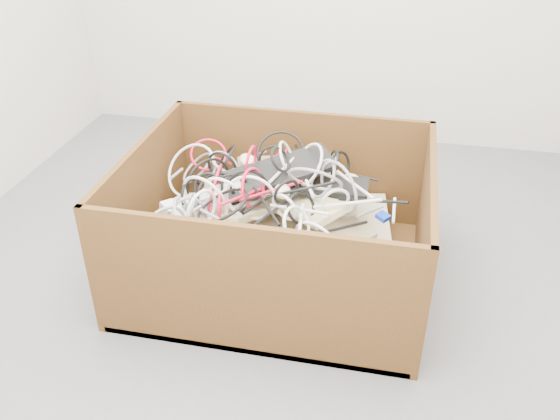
% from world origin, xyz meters
% --- Properties ---
extents(ground, '(3.00, 3.00, 0.00)m').
position_xyz_m(ground, '(0.00, 0.00, 0.00)').
color(ground, '#57585A').
rests_on(ground, ground).
extents(cardboard_box, '(1.16, 0.97, 0.55)m').
position_xyz_m(cardboard_box, '(0.01, 0.04, 0.14)').
color(cardboard_box, '#3B1D0E').
rests_on(cardboard_box, ground).
extents(keyboard_pile, '(1.05, 0.86, 0.34)m').
position_xyz_m(keyboard_pile, '(0.04, 0.09, 0.27)').
color(keyboard_pile, beige).
rests_on(keyboard_pile, cardboard_box).
extents(mice_scatter, '(0.78, 0.69, 0.17)m').
position_xyz_m(mice_scatter, '(-0.04, 0.01, 0.35)').
color(mice_scatter, beige).
rests_on(mice_scatter, keyboard_pile).
extents(power_strip_left, '(0.33, 0.18, 0.14)m').
position_xyz_m(power_strip_left, '(-0.27, -0.02, 0.36)').
color(power_strip_left, silver).
rests_on(power_strip_left, keyboard_pile).
extents(power_strip_right, '(0.26, 0.22, 0.10)m').
position_xyz_m(power_strip_right, '(-0.28, -0.17, 0.33)').
color(power_strip_right, silver).
rests_on(power_strip_right, keyboard_pile).
extents(vga_plug, '(0.06, 0.06, 0.03)m').
position_xyz_m(vga_plug, '(0.44, 0.03, 0.34)').
color(vga_plug, '#0B2EAF').
rests_on(vga_plug, keyboard_pile).
extents(cable_tangle, '(1.03, 0.80, 0.39)m').
position_xyz_m(cable_tangle, '(-0.10, 0.03, 0.40)').
color(cable_tangle, black).
rests_on(cable_tangle, keyboard_pile).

